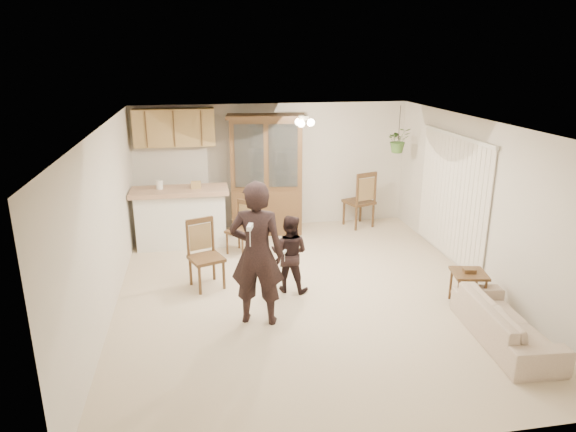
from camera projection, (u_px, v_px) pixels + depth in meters
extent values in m
plane|color=beige|center=(305.00, 292.00, 7.71)|extent=(6.50, 6.50, 0.00)
cube|color=silver|center=(307.00, 125.00, 6.96)|extent=(5.50, 6.50, 0.02)
cube|color=beige|center=(273.00, 166.00, 10.39)|extent=(5.50, 0.02, 2.50)
cube|color=beige|center=(386.00, 327.00, 4.28)|extent=(5.50, 0.02, 2.50)
cube|color=beige|center=(106.00, 224.00, 6.88)|extent=(0.02, 6.50, 2.50)
cube|color=beige|center=(483.00, 204.00, 7.79)|extent=(0.02, 6.50, 2.50)
cube|color=silver|center=(181.00, 220.00, 9.46)|extent=(1.60, 0.55, 1.00)
cube|color=tan|center=(180.00, 191.00, 9.30)|extent=(1.75, 0.70, 0.08)
cube|color=olive|center=(174.00, 127.00, 9.65)|extent=(1.50, 0.34, 0.70)
imported|color=#395F26|center=(398.00, 140.00, 9.78)|extent=(0.43, 0.37, 0.48)
cylinder|color=black|center=(400.00, 123.00, 9.68)|extent=(0.01, 0.01, 0.65)
imported|color=beige|center=(507.00, 314.00, 6.32)|extent=(0.87, 1.92, 0.73)
imported|color=black|center=(257.00, 259.00, 6.63)|extent=(0.75, 0.60, 1.80)
imported|color=black|center=(289.00, 248.00, 7.59)|extent=(0.81, 0.74, 1.35)
cube|color=#3D2716|center=(267.00, 210.00, 10.21)|extent=(1.43, 0.73, 0.91)
cube|color=#3D2716|center=(266.00, 153.00, 9.86)|extent=(1.42, 0.66, 1.36)
cube|color=silver|center=(266.00, 153.00, 9.86)|extent=(1.17, 0.18, 1.19)
cube|color=#3D2716|center=(266.00, 116.00, 9.65)|extent=(1.54, 0.76, 0.07)
cube|color=#3D2716|center=(469.00, 274.00, 7.19)|extent=(0.54, 0.54, 0.04)
cube|color=#3D2716|center=(467.00, 296.00, 7.29)|extent=(0.46, 0.46, 0.03)
cube|color=#3D2716|center=(470.00, 271.00, 7.17)|extent=(0.18, 0.14, 0.06)
cube|color=#3D2716|center=(206.00, 259.00, 7.76)|extent=(0.60, 0.60, 0.05)
cube|color=#9C764E|center=(205.00, 241.00, 7.68)|extent=(0.34, 0.16, 0.41)
cube|color=#3D2716|center=(205.00, 224.00, 7.60)|extent=(0.41, 0.19, 0.08)
cube|color=#3D2716|center=(240.00, 231.00, 9.11)|extent=(0.59, 0.59, 0.05)
cube|color=#9C764E|center=(240.00, 217.00, 9.04)|extent=(0.25, 0.24, 0.36)
cube|color=#3D2716|center=(240.00, 205.00, 8.96)|extent=(0.31, 0.28, 0.07)
cube|color=#3D2716|center=(359.00, 202.00, 10.54)|extent=(0.66, 0.66, 0.06)
cube|color=#9C764E|center=(360.00, 187.00, 10.44)|extent=(0.38, 0.17, 0.45)
cube|color=#3D2716|center=(360.00, 173.00, 10.35)|extent=(0.46, 0.20, 0.09)
cube|color=white|center=(250.00, 227.00, 6.02)|extent=(0.10, 0.18, 0.05)
cube|color=white|center=(285.00, 252.00, 7.32)|extent=(0.07, 0.11, 0.03)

